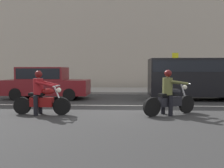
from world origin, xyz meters
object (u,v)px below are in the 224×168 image
(motorcycle_with_rider_crimson, at_px, (41,97))
(parked_van_black, at_px, (197,76))
(motorcycle_with_rider_olive, at_px, (170,96))
(parked_sedan_maroon, at_px, (46,83))
(street_sign_post, at_px, (175,67))

(motorcycle_with_rider_crimson, height_order, parked_van_black, parked_van_black)
(motorcycle_with_rider_olive, xyz_separation_m, parked_sedan_maroon, (-5.88, 4.37, 0.24))
(motorcycle_with_rider_crimson, distance_m, parked_sedan_maroon, 4.81)
(parked_sedan_maroon, relative_size, street_sign_post, 1.68)
(motorcycle_with_rider_olive, distance_m, street_sign_post, 9.21)
(motorcycle_with_rider_olive, relative_size, motorcycle_with_rider_crimson, 0.96)
(motorcycle_with_rider_crimson, bearing_deg, street_sign_post, 54.71)
(parked_van_black, bearing_deg, street_sign_post, 92.55)
(motorcycle_with_rider_olive, relative_size, parked_van_black, 0.40)
(motorcycle_with_rider_olive, distance_m, motorcycle_with_rider_crimson, 4.50)
(motorcycle_with_rider_crimson, xyz_separation_m, parked_sedan_maroon, (-1.38, 4.60, 0.25))
(parked_van_black, bearing_deg, motorcycle_with_rider_olive, -116.84)
(parked_van_black, xyz_separation_m, street_sign_post, (-0.20, 4.59, 0.50))
(motorcycle_with_rider_olive, height_order, parked_van_black, parked_van_black)
(motorcycle_with_rider_olive, relative_size, street_sign_post, 0.73)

